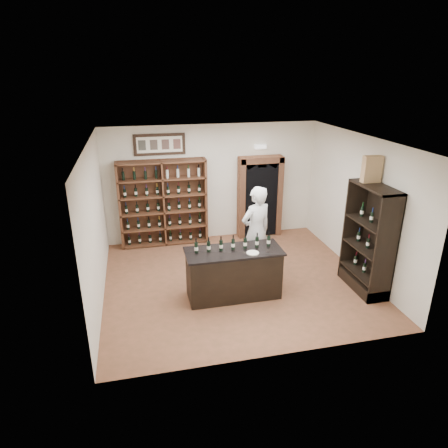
# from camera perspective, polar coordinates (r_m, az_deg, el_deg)

# --- Properties ---
(floor) EXTENTS (5.50, 5.50, 0.00)m
(floor) POSITION_cam_1_polar(r_m,az_deg,el_deg) (8.72, 1.66, -7.99)
(floor) COLOR brown
(floor) RESTS_ON ground
(ceiling) EXTENTS (5.50, 5.50, 0.00)m
(ceiling) POSITION_cam_1_polar(r_m,az_deg,el_deg) (7.71, 1.90, 11.85)
(ceiling) COLOR white
(ceiling) RESTS_ON wall_back
(wall_back) EXTENTS (5.50, 0.04, 3.00)m
(wall_back) POSITION_cam_1_polar(r_m,az_deg,el_deg) (10.41, -1.69, 5.90)
(wall_back) COLOR white
(wall_back) RESTS_ON ground
(wall_left) EXTENTS (0.04, 5.00, 3.00)m
(wall_left) POSITION_cam_1_polar(r_m,az_deg,el_deg) (7.90, -17.93, -0.27)
(wall_left) COLOR white
(wall_left) RESTS_ON ground
(wall_right) EXTENTS (0.04, 5.00, 3.00)m
(wall_right) POSITION_cam_1_polar(r_m,az_deg,el_deg) (9.15, 18.71, 2.56)
(wall_right) COLOR white
(wall_right) RESTS_ON ground
(wine_shelf) EXTENTS (2.20, 0.38, 2.20)m
(wine_shelf) POSITION_cam_1_polar(r_m,az_deg,el_deg) (10.21, -8.67, 3.00)
(wine_shelf) COLOR #5A2F1F
(wine_shelf) RESTS_ON ground
(framed_picture) EXTENTS (1.25, 0.04, 0.52)m
(framed_picture) POSITION_cam_1_polar(r_m,az_deg,el_deg) (9.99, -9.20, 11.16)
(framed_picture) COLOR black
(framed_picture) RESTS_ON wall_back
(arched_doorway) EXTENTS (1.17, 0.35, 2.17)m
(arched_doorway) POSITION_cam_1_polar(r_m,az_deg,el_deg) (10.66, 5.13, 4.17)
(arched_doorway) COLOR black
(arched_doorway) RESTS_ON ground
(emergency_light) EXTENTS (0.30, 0.10, 0.10)m
(emergency_light) POSITION_cam_1_polar(r_m,az_deg,el_deg) (10.45, 5.21, 10.94)
(emergency_light) COLOR white
(emergency_light) RESTS_ON wall_back
(tasting_counter) EXTENTS (1.88, 0.78, 1.00)m
(tasting_counter) POSITION_cam_1_polar(r_m,az_deg,el_deg) (7.93, 1.38, -7.10)
(tasting_counter) COLOR black
(tasting_counter) RESTS_ON ground
(counter_bottle_0) EXTENTS (0.07, 0.07, 0.30)m
(counter_bottle_0) POSITION_cam_1_polar(r_m,az_deg,el_deg) (7.57, -3.98, -3.39)
(counter_bottle_0) COLOR black
(counter_bottle_0) RESTS_ON tasting_counter
(counter_bottle_1) EXTENTS (0.07, 0.07, 0.30)m
(counter_bottle_1) POSITION_cam_1_polar(r_m,az_deg,el_deg) (7.61, -2.20, -3.23)
(counter_bottle_1) COLOR black
(counter_bottle_1) RESTS_ON tasting_counter
(counter_bottle_2) EXTENTS (0.07, 0.07, 0.30)m
(counter_bottle_2) POSITION_cam_1_polar(r_m,az_deg,el_deg) (7.65, -0.43, -3.07)
(counter_bottle_2) COLOR black
(counter_bottle_2) RESTS_ON tasting_counter
(counter_bottle_3) EXTENTS (0.07, 0.07, 0.30)m
(counter_bottle_3) POSITION_cam_1_polar(r_m,az_deg,el_deg) (7.70, 1.32, -2.90)
(counter_bottle_3) COLOR black
(counter_bottle_3) RESTS_ON tasting_counter
(counter_bottle_4) EXTENTS (0.07, 0.07, 0.30)m
(counter_bottle_4) POSITION_cam_1_polar(r_m,az_deg,el_deg) (7.76, 3.04, -2.74)
(counter_bottle_4) COLOR black
(counter_bottle_4) RESTS_ON tasting_counter
(counter_bottle_5) EXTENTS (0.07, 0.07, 0.30)m
(counter_bottle_5) POSITION_cam_1_polar(r_m,az_deg,el_deg) (7.82, 4.73, -2.57)
(counter_bottle_5) COLOR black
(counter_bottle_5) RESTS_ON tasting_counter
(counter_bottle_6) EXTENTS (0.07, 0.07, 0.30)m
(counter_bottle_6) POSITION_cam_1_polar(r_m,az_deg,el_deg) (7.89, 6.40, -2.41)
(counter_bottle_6) COLOR black
(counter_bottle_6) RESTS_ON tasting_counter
(side_cabinet) EXTENTS (0.48, 1.20, 2.20)m
(side_cabinet) POSITION_cam_1_polar(r_m,az_deg,el_deg) (8.59, 19.86, -4.16)
(side_cabinet) COLOR black
(side_cabinet) RESTS_ON ground
(shopkeeper) EXTENTS (0.85, 0.70, 2.01)m
(shopkeeper) POSITION_cam_1_polar(r_m,az_deg,el_deg) (8.57, 4.58, -1.10)
(shopkeeper) COLOR silver
(shopkeeper) RESTS_ON ground
(plate) EXTENTS (0.23, 0.23, 0.02)m
(plate) POSITION_cam_1_polar(r_m,az_deg,el_deg) (7.59, 4.13, -4.14)
(plate) COLOR white
(plate) RESTS_ON tasting_counter
(wine_crate) EXTENTS (0.37, 0.16, 0.52)m
(wine_crate) POSITION_cam_1_polar(r_m,az_deg,el_deg) (8.26, 20.35, 7.36)
(wine_crate) COLOR tan
(wine_crate) RESTS_ON side_cabinet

